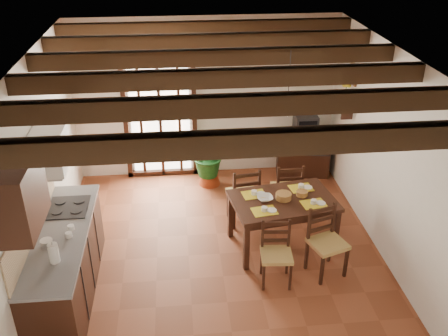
{
  "coord_description": "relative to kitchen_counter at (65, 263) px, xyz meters",
  "views": [
    {
      "loc": [
        -0.51,
        -5.62,
        4.35
      ],
      "look_at": [
        0.1,
        0.4,
        1.15
      ],
      "focal_mm": 40.0,
      "sensor_mm": 36.0,
      "label": 1
    }
  ],
  "objects": [
    {
      "name": "fuse_box",
      "position": [
        3.46,
        3.08,
        1.28
      ],
      "size": [
        0.25,
        0.03,
        0.32
      ],
      "primitive_type": "cube",
      "color": "white",
      "rests_on": "room_shell"
    },
    {
      "name": "shelf_vase",
      "position": [
        4.1,
        2.2,
        1.18
      ],
      "size": [
        0.15,
        0.15,
        0.15
      ],
      "primitive_type": "imported",
      "color": "#B2BFB2",
      "rests_on": "wall_shelf"
    },
    {
      "name": "crt_tv",
      "position": [
        3.67,
        2.82,
        0.5
      ],
      "size": [
        0.4,
        0.37,
        0.33
      ],
      "rotation": [
        0.0,
        0.0,
        -0.02
      ],
      "color": "black",
      "rests_on": "sideboard"
    },
    {
      "name": "wall_shelf",
      "position": [
        4.1,
        2.2,
        1.04
      ],
      "size": [
        0.2,
        0.42,
        0.2
      ],
      "color": "black",
      "rests_on": "room_shell"
    },
    {
      "name": "ground_plane",
      "position": [
        1.96,
        0.6,
        -0.47
      ],
      "size": [
        5.0,
        5.0,
        0.0
      ],
      "primitive_type": "plane",
      "color": "brown"
    },
    {
      "name": "shelf_flowers",
      "position": [
        4.1,
        2.2,
        1.38
      ],
      "size": [
        0.14,
        0.14,
        0.36
      ],
      "color": "gold",
      "rests_on": "shelf_vase"
    },
    {
      "name": "chair_near_left",
      "position": [
        2.62,
        -0.04,
        -0.21
      ],
      "size": [
        0.42,
        0.41,
        0.85
      ],
      "rotation": [
        0.0,
        0.0,
        -0.08
      ],
      "color": "tan",
      "rests_on": "ground_plane"
    },
    {
      "name": "ceiling_beams",
      "position": [
        1.96,
        0.6,
        2.22
      ],
      "size": [
        4.5,
        4.34,
        0.2
      ],
      "color": "black",
      "rests_on": "room_shell"
    },
    {
      "name": "sideboard",
      "position": [
        3.67,
        2.83,
        -0.08
      ],
      "size": [
        0.97,
        0.55,
        0.78
      ],
      "primitive_type": "cube",
      "rotation": [
        0.0,
        0.0,
        -0.15
      ],
      "color": "black",
      "rests_on": "ground_plane"
    },
    {
      "name": "dining_table",
      "position": [
        2.85,
        0.73,
        0.19
      ],
      "size": [
        1.53,
        1.11,
        0.76
      ],
      "rotation": [
        0.0,
        0.0,
        0.16
      ],
      "color": "#321910",
      "rests_on": "ground_plane"
    },
    {
      "name": "chair_far_left",
      "position": [
        2.39,
        1.38,
        -0.17
      ],
      "size": [
        0.5,
        0.48,
        0.96
      ],
      "rotation": [
        0.0,
        0.0,
        3.29
      ],
      "color": "tan",
      "rests_on": "ground_plane"
    },
    {
      "name": "pendant_lamp",
      "position": [
        2.85,
        0.83,
        1.6
      ],
      "size": [
        0.36,
        0.36,
        0.84
      ],
      "color": "black",
      "rests_on": "room_shell"
    },
    {
      "name": "table_bowl",
      "position": [
        2.59,
        0.74,
        0.32
      ],
      "size": [
        0.23,
        0.23,
        0.05
      ],
      "primitive_type": "imported",
      "rotation": [
        0.0,
        0.0,
        0.07
      ],
      "color": "white",
      "rests_on": "dining_table"
    },
    {
      "name": "framed_picture",
      "position": [
        4.18,
        2.2,
        1.58
      ],
      "size": [
        0.03,
        0.32,
        0.32
      ],
      "color": "brown",
      "rests_on": "room_shell"
    },
    {
      "name": "potted_plant",
      "position": [
        1.96,
        2.6,
        0.1
      ],
      "size": [
        2.24,
        2.08,
        2.03
      ],
      "primitive_type": "imported",
      "rotation": [
        0.0,
        0.0,
        0.34
      ],
      "color": "#144C19",
      "rests_on": "ground_plane"
    },
    {
      "name": "chair_near_right",
      "position": [
        3.31,
        0.07,
        -0.18
      ],
      "size": [
        0.55,
        0.54,
        0.95
      ],
      "rotation": [
        0.0,
        0.0,
        0.33
      ],
      "color": "tan",
      "rests_on": "ground_plane"
    },
    {
      "name": "upper_cabinet",
      "position": [
        -0.12,
        -0.7,
        1.38
      ],
      "size": [
        0.35,
        0.8,
        0.7
      ],
      "primitive_type": "cube",
      "color": "black",
      "rests_on": "room_shell"
    },
    {
      "name": "plant_pot",
      "position": [
        1.96,
        2.6,
        -0.36
      ],
      "size": [
        0.37,
        0.37,
        0.23
      ],
      "primitive_type": "cone",
      "color": "maroon",
      "rests_on": "ground_plane"
    },
    {
      "name": "french_door",
      "position": [
        1.16,
        3.05,
        0.7
      ],
      "size": [
        1.26,
        0.11,
        2.32
      ],
      "color": "white",
      "rests_on": "ground_plane"
    },
    {
      "name": "kitchen_counter",
      "position": [
        0.0,
        0.0,
        0.0
      ],
      "size": [
        0.64,
        2.25,
        1.38
      ],
      "color": "black",
      "rests_on": "ground_plane"
    },
    {
      "name": "counter_items",
      "position": [
        0.0,
        0.09,
        0.49
      ],
      "size": [
        0.5,
        1.43,
        0.25
      ],
      "color": "black",
      "rests_on": "kitchen_counter"
    },
    {
      "name": "chair_far_right",
      "position": [
        3.08,
        1.49,
        -0.18
      ],
      "size": [
        0.44,
        0.42,
        0.94
      ],
      "rotation": [
        0.0,
        0.0,
        3.15
      ],
      "color": "tan",
      "rests_on": "ground_plane"
    },
    {
      "name": "range_hood",
      "position": [
        -0.09,
        0.55,
        1.26
      ],
      "size": [
        0.38,
        0.6,
        0.54
      ],
      "color": "white",
      "rests_on": "room_shell"
    },
    {
      "name": "table_setting",
      "position": [
        2.85,
        0.73,
        0.33
      ],
      "size": [
        1.02,
        0.68,
        0.1
      ],
      "rotation": [
        0.0,
        0.0,
        0.16
      ],
      "color": "gold",
      "rests_on": "dining_table"
    },
    {
      "name": "room_shell",
      "position": [
        1.96,
        0.6,
        1.34
      ],
      "size": [
        4.52,
        5.02,
        2.81
      ],
      "color": "silver",
      "rests_on": "ground_plane"
    }
  ]
}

